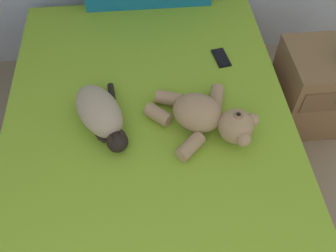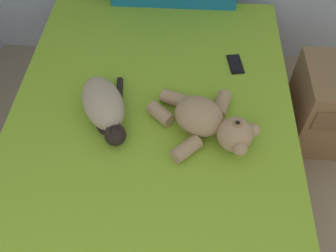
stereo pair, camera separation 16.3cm
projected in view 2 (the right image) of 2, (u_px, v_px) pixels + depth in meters
name	position (u px, v px, depth m)	size (l,w,h in m)	color
bed	(152.00, 151.00, 2.02)	(1.48, 2.09, 0.52)	olive
cat	(104.00, 106.00, 1.78)	(0.32, 0.44, 0.15)	tan
teddy_bear	(209.00, 122.00, 1.71)	(0.53, 0.43, 0.18)	tan
cell_phone	(235.00, 64.00, 2.05)	(0.09, 0.16, 0.01)	black
nightstand	(335.00, 106.00, 2.20)	(0.47, 0.46, 0.53)	olive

